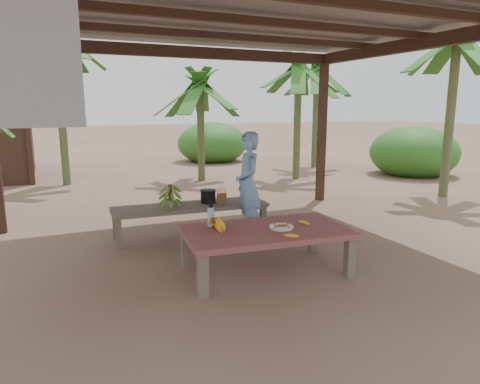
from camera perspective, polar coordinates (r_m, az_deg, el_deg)
name	(u,v)px	position (r m, az deg, el deg)	size (l,w,h in m)	color
ground	(238,254)	(5.44, -0.31, -8.33)	(80.00, 80.00, 0.00)	brown
pavilion	(237,21)	(5.19, -0.42, 21.84)	(6.60, 5.60, 2.95)	black
work_table	(266,235)	(4.78, 3.45, -5.68)	(1.89, 1.17, 0.50)	brown
bench	(191,209)	(6.15, -6.59, -2.24)	(2.23, 0.73, 0.45)	brown
ripe_banana_bunch	(213,223)	(4.68, -3.60, -4.20)	(0.26, 0.22, 0.16)	yellow
plate	(281,227)	(4.77, 5.52, -4.68)	(0.27, 0.27, 0.04)	white
loose_banana_front	(291,236)	(4.46, 6.86, -5.81)	(0.04, 0.16, 0.04)	yellow
loose_banana_side	(304,222)	(4.98, 8.52, -4.03)	(0.04, 0.15, 0.04)	yellow
water_flask	(211,216)	(4.85, -3.92, -3.16)	(0.08, 0.08, 0.29)	#4596D8
green_banana_stalk	(170,195)	(6.05, -9.26, -0.40)	(0.29, 0.29, 0.33)	#598C2D
cooking_pot	(208,197)	(6.25, -4.27, -0.60)	(0.22, 0.22, 0.18)	black
skewer_rack	(222,195)	(6.19, -2.45, -0.44)	(0.18, 0.08, 0.24)	#A57F47
woman	(248,184)	(6.06, 1.06, 1.01)	(0.54, 0.36, 1.49)	#77A4E1
banana_plant_ne	(298,76)	(11.07, 7.80, 15.11)	(1.80, 1.80, 3.07)	#596638
banana_plant_n	(200,93)	(10.66, -5.34, 12.95)	(1.80, 1.80, 2.62)	#596638
banana_plant_nw	(56,44)	(10.92, -23.34, 17.62)	(1.80, 1.80, 3.70)	#596638
banana_plant_e	(456,49)	(9.71, 26.90, 16.60)	(1.80, 1.80, 3.42)	#596638
banana_plant_far	(317,77)	(13.31, 10.21, 14.82)	(1.80, 1.80, 3.17)	#596638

